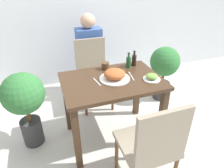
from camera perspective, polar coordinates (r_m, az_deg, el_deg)
name	(u,v)px	position (r m, az deg, el deg)	size (l,w,h in m)	color
ground_plane	(112,135)	(2.36, 0.00, -14.40)	(16.00, 16.00, 0.00)	beige
dining_table	(112,91)	(1.99, 0.00, -1.91)	(0.96, 0.67, 0.72)	#3D2819
chair_near	(152,144)	(1.59, 11.30, -16.58)	(0.42, 0.42, 0.89)	gray
chair_far	(93,70)	(2.64, -5.42, 4.02)	(0.42, 0.42, 0.89)	gray
food_plate	(115,75)	(1.92, 0.76, 2.60)	(0.30, 0.30, 0.10)	white
side_plate	(152,77)	(1.95, 11.29, 1.89)	(0.17, 0.17, 0.06)	white
drink_cup	(105,66)	(2.13, -1.92, 5.20)	(0.08, 0.08, 0.07)	#4C331E
sauce_bottle	(134,60)	(2.22, 6.32, 6.91)	(0.05, 0.05, 0.17)	black
condiment_bottle	(128,62)	(2.16, 4.72, 6.38)	(0.05, 0.05, 0.17)	#194C23
fork_utensil	(97,82)	(1.89, -4.32, 0.61)	(0.03, 0.17, 0.00)	silver
spoon_utensil	(131,76)	(2.00, 5.56, 2.26)	(0.04, 0.19, 0.00)	silver
potted_plant_left	(25,100)	(2.12, -23.71, -4.26)	(0.41, 0.41, 0.83)	#333333
potted_plant_right	(164,67)	(2.83, 14.70, 4.77)	(0.40, 0.40, 0.77)	#333333
person_figure	(90,56)	(2.91, -6.38, 8.05)	(0.34, 0.22, 1.17)	#2D3347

